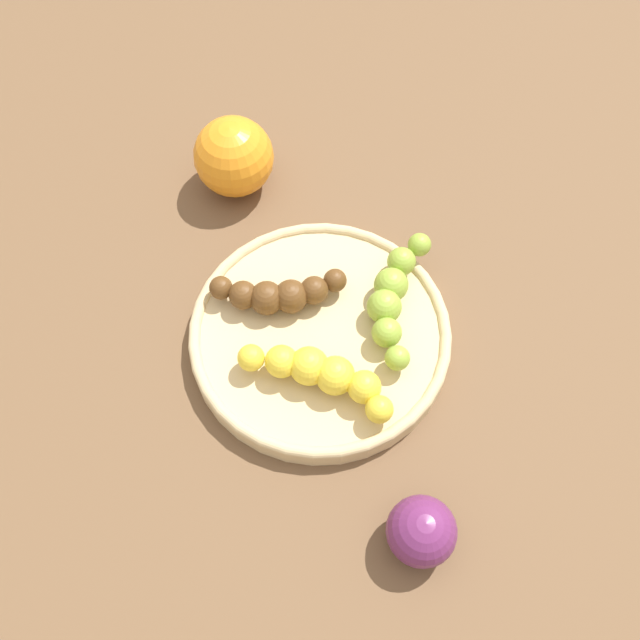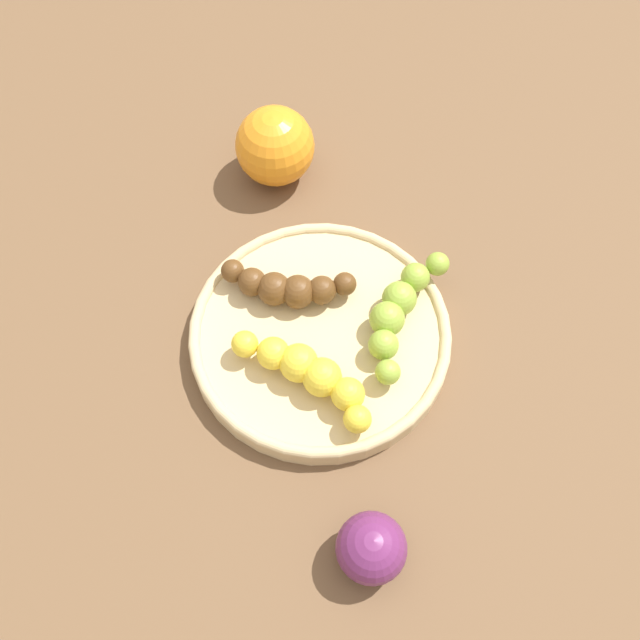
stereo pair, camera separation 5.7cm
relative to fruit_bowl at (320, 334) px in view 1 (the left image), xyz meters
name	(u,v)px [view 1 (the left image)]	position (x,y,z in m)	size (l,w,h in m)	color
ground_plane	(320,341)	(0.00, 0.00, -0.01)	(2.40, 2.40, 0.00)	brown
fruit_bowl	(320,334)	(0.00, 0.00, 0.00)	(0.22, 0.22, 0.02)	#D1B784
banana_overripe	(279,293)	(0.02, -0.04, 0.02)	(0.11, 0.07, 0.03)	#593819
banana_yellow	(320,375)	(0.02, 0.04, 0.02)	(0.09, 0.11, 0.03)	yellow
banana_green	(393,296)	(-0.07, 0.01, 0.02)	(0.10, 0.10, 0.03)	#8CAD38
orange_fruit	(234,157)	(-0.02, -0.19, 0.03)	(0.08, 0.08, 0.08)	orange
plum_purple	(421,531)	(0.02, 0.18, 0.01)	(0.05, 0.05, 0.05)	#662659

